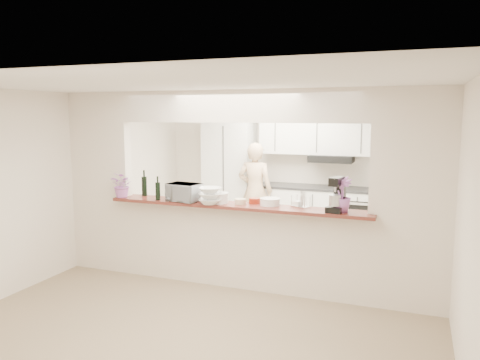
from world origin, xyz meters
The scene contains 19 objects.
floor centered at (0.00, 0.00, 0.00)m, with size 6.00×6.00×0.00m, color tan.
tile_overlay centered at (0.00, 1.55, 0.01)m, with size 5.00×2.90×0.01m, color beige.
partition centered at (0.00, 0.00, 1.48)m, with size 5.00×0.15×2.50m.
bar_counter centered at (0.00, 0.00, 0.58)m, with size 3.40×0.38×1.09m.
kitchen_cabinets centered at (-0.19, 2.72, 0.97)m, with size 3.15×0.62×2.25m.
refrigerator centered at (2.05, 2.65, 0.85)m, with size 0.75×0.70×1.70m, color #A4A4A8.
flower_left centered at (-1.60, -0.15, 1.26)m, with size 0.31×0.27×0.34m, color #CF6DAD.
wine_bottle_a centered at (-1.40, 0.07, 1.23)m, with size 0.07×0.07×0.36m.
wine_bottle_b centered at (-1.06, -0.15, 1.21)m, with size 0.06×0.06×0.31m.
toaster_oven centered at (-0.70, -0.10, 1.21)m, with size 0.42×0.28×0.23m, color #A9AAAE.
serving_bowls centered at (-0.30, -0.17, 1.19)m, with size 0.28×0.28×0.21m, color white.
plate_stack_a centered at (-0.25, -0.05, 1.15)m, with size 0.28×0.28×0.13m.
plate_stack_b centered at (0.42, 0.03, 1.13)m, with size 0.25×0.25×0.09m.
red_bowl centered at (0.20, 0.08, 1.12)m, with size 0.14×0.14×0.07m, color maroon.
tan_bowl centered at (0.05, -0.03, 1.12)m, with size 0.14×0.14×0.07m, color beige.
utensil_caddy centered at (0.80, 0.05, 1.17)m, with size 0.25×0.20×0.20m.
stand_mixer centered at (1.25, -0.06, 1.27)m, with size 0.23×0.30×0.40m.
flower_right centered at (1.30, -0.06, 1.29)m, with size 0.23×0.23×0.41m, color #B467BF.
person centered at (-0.55, 2.29, 0.86)m, with size 0.62×0.41×1.71m, color #D0AD87.
Camera 1 is at (2.08, -5.40, 2.20)m, focal length 35.00 mm.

